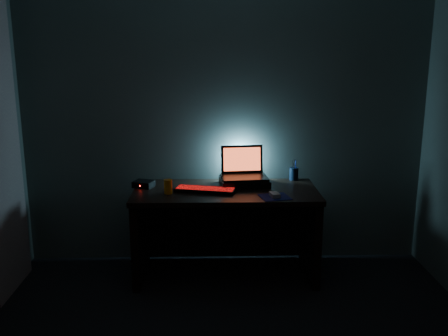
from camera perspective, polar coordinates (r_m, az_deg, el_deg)
name	(u,v)px	position (r m, az deg, el deg)	size (l,w,h in m)	color
room	(235,182)	(2.38, 1.26, -1.60)	(3.50, 4.00, 2.50)	black
desk	(225,218)	(4.20, 0.16, -5.68)	(1.50, 0.70, 0.75)	black
riser	(244,182)	(4.20, 2.32, -1.58)	(0.40, 0.30, 0.06)	black
laptop	(243,170)	(4.23, 2.22, -0.23)	(0.40, 0.32, 0.26)	black
keyboard	(205,190)	(4.02, -2.15, -2.50)	(0.51, 0.26, 0.03)	black
mousepad	(275,197)	(3.89, 5.81, -3.31)	(0.22, 0.20, 0.00)	#0B134F
mouse	(275,195)	(3.89, 5.82, -3.06)	(0.06, 0.10, 0.03)	gray
pen_cup	(294,174)	(4.41, 7.99, -0.66)	(0.08, 0.08, 0.11)	black
juice_glass	(168,187)	(3.98, -6.40, -2.12)	(0.07, 0.07, 0.11)	orange
router	(144,184)	(4.20, -9.17, -1.81)	(0.19, 0.17, 0.05)	black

